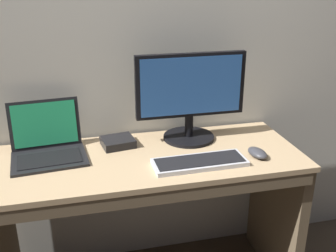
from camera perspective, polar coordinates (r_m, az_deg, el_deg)
name	(u,v)px	position (r m, az deg, el deg)	size (l,w,h in m)	color
desk	(149,205)	(1.96, -2.73, -11.18)	(1.42, 0.56, 0.76)	tan
laptop_black	(48,145)	(1.90, -16.78, -2.61)	(0.35, 0.31, 0.24)	black
external_monitor	(190,95)	(1.93, 3.21, 4.49)	(0.53, 0.25, 0.44)	black
wired_keyboard	(200,162)	(1.76, 4.53, -5.17)	(0.41, 0.16, 0.02)	#BCBCC1
computer_mouse	(257,153)	(1.87, 12.62, -3.75)	(0.07, 0.12, 0.04)	#38383D
external_drive_box	(118,142)	(1.95, -7.15, -2.29)	(0.15, 0.13, 0.04)	black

